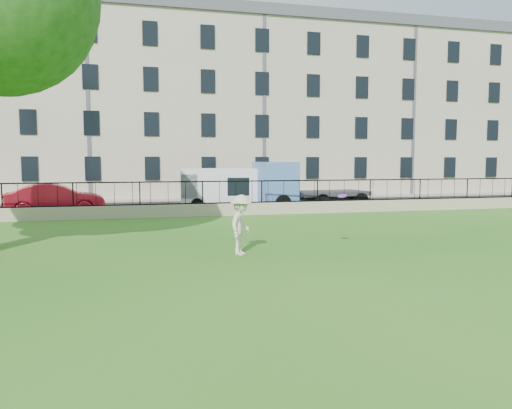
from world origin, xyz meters
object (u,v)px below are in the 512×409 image
object	(u,v)px
frisbee	(342,196)
white_van	(229,189)
man	(241,225)
red_sedan	(56,199)
blue_truck	(310,185)

from	to	relation	value
frisbee	white_van	distance (m)	13.93
man	red_sedan	distance (m)	14.42
frisbee	blue_truck	world-z (taller)	blue_truck
man	red_sedan	bearing A→B (deg)	59.20
white_van	blue_truck	xyz separation A→B (m)	(4.50, -1.00, 0.18)
frisbee	white_van	bearing A→B (deg)	92.89
man	blue_truck	xyz separation A→B (m)	(6.87, 12.76, 0.46)
white_van	blue_truck	size ratio (longest dim) A/B	0.86
blue_truck	red_sedan	bearing A→B (deg)	174.00
man	blue_truck	distance (m)	14.50
frisbee	blue_truck	distance (m)	13.45
blue_truck	man	bearing A→B (deg)	-124.29
man	white_van	bearing A→B (deg)	21.69
red_sedan	blue_truck	bearing A→B (deg)	-95.22
man	frisbee	bearing A→B (deg)	-61.16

